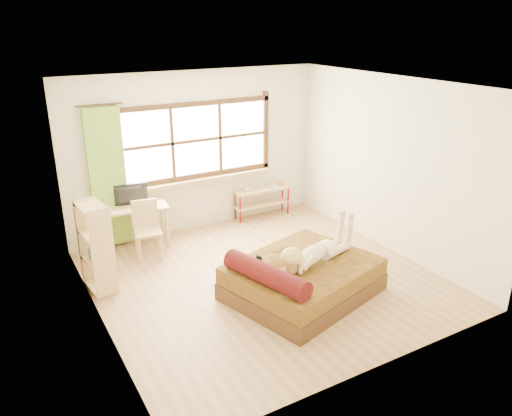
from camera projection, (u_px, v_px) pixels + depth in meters
floor at (264, 279)px, 7.10m from camera, size 4.50×4.50×0.00m
ceiling at (265, 85)px, 6.14m from camera, size 4.50×4.50×0.00m
wall_back at (197, 152)px, 8.44m from camera, size 4.50×0.00×4.50m
wall_front at (384, 254)px, 4.79m from camera, size 4.50×0.00×4.50m
wall_left at (91, 221)px, 5.57m from camera, size 0.00×4.50×4.50m
wall_right at (390, 166)px, 7.66m from camera, size 0.00×4.50×4.50m
window at (197, 143)px, 8.36m from camera, size 2.80×0.16×1.46m
curtain at (108, 179)px, 7.70m from camera, size 0.55×0.10×2.20m
bed at (301, 278)px, 6.59m from camera, size 2.17×1.91×0.70m
woman at (316, 243)px, 6.48m from camera, size 1.34×0.70×0.55m
kitten at (252, 265)px, 6.25m from camera, size 0.30×0.18×0.22m
desk at (132, 212)px, 7.87m from camera, size 1.18×0.68×0.70m
monitor at (129, 196)px, 7.82m from camera, size 0.59×0.17×0.34m
chair at (147, 225)px, 7.66m from camera, size 0.45×0.45×0.87m
pipe_shelf at (263, 196)px, 9.19m from camera, size 1.10×0.32×0.62m
cup at (248, 189)px, 8.98m from camera, size 0.13×0.13×0.10m
book at (271, 187)px, 9.22m from camera, size 0.16×0.21×0.02m
bookshelf at (96, 247)px, 6.61m from camera, size 0.37×0.57×1.24m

